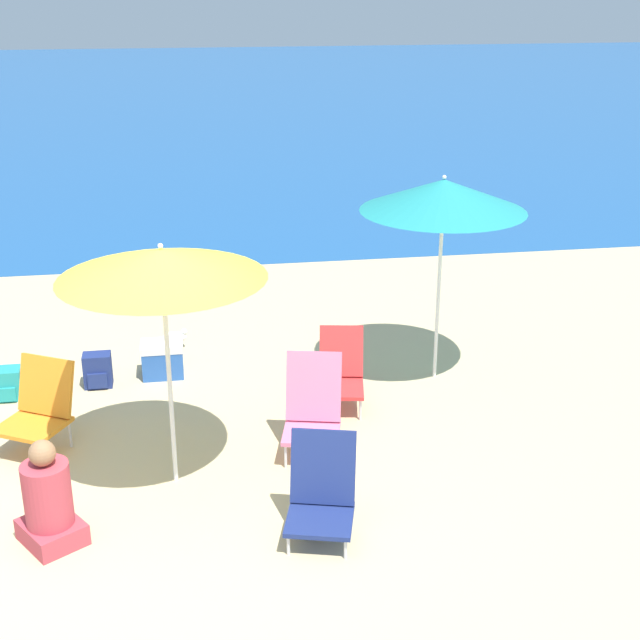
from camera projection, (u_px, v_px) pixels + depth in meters
name	position (u px, v px, depth m)	size (l,w,h in m)	color
ground_plane	(146.00, 507.00, 6.84)	(60.00, 60.00, 0.00)	#D1BA89
sea_water	(163.00, 92.00, 30.72)	(60.00, 40.00, 0.01)	#1E5699
beach_umbrella_yellow	(162.00, 264.00, 6.53)	(1.57, 1.57, 1.99)	white
beach_umbrella_teal	(443.00, 195.00, 8.38)	(1.59, 1.59, 2.07)	white
beach_chair_pink	(313.00, 407.00, 7.52)	(0.59, 0.66, 0.84)	silver
beach_chair_orange	(39.00, 406.00, 7.55)	(0.73, 0.75, 0.78)	silver
beach_chair_red	(341.00, 370.00, 8.36)	(0.51, 0.67, 0.72)	silver
beach_chair_navy	(322.00, 491.00, 6.43)	(0.60, 0.65, 0.75)	silver
person_seated_near	(49.00, 503.00, 6.30)	(0.55, 0.57, 0.82)	#BF3F4C
backpack_teal	(6.00, 384.00, 8.53)	(0.31, 0.25, 0.30)	teal
backpack_navy	(98.00, 371.00, 8.78)	(0.27, 0.22, 0.34)	navy
water_bottle	(330.00, 481.00, 7.00)	(0.09, 0.09, 0.24)	#8CCCEA
cooler_box	(163.00, 359.00, 9.01)	(0.42, 0.31, 0.36)	#2859B2
seagull	(175.00, 337.00, 9.67)	(0.27, 0.11, 0.23)	gold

